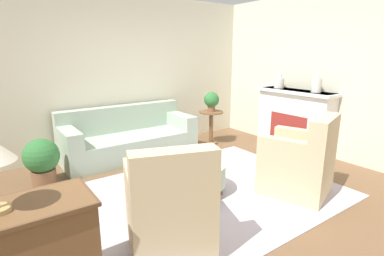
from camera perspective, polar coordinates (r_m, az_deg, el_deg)
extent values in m
plane|color=brown|center=(4.00, 2.88, -12.40)|extent=(16.00, 16.00, 0.00)
cube|color=beige|center=(5.75, -12.70, 10.01)|extent=(8.86, 0.12, 2.80)
cube|color=beige|center=(5.67, 25.21, 8.95)|extent=(0.12, 9.25, 2.80)
cube|color=#BCB2C1|center=(4.00, 2.88, -12.33)|extent=(3.32, 2.53, 0.01)
cube|color=#9EB29E|center=(5.35, -11.61, -3.33)|extent=(2.27, 0.91, 0.40)
cube|color=#9EB29E|center=(5.56, -13.32, 1.83)|extent=(2.27, 0.20, 0.46)
cube|color=#9EB29E|center=(4.95, -22.47, -1.66)|extent=(0.24, 0.87, 0.25)
cube|color=#9EB29E|center=(5.71, -2.38, 1.48)|extent=(0.24, 0.87, 0.25)
cube|color=brown|center=(5.04, -9.54, -6.40)|extent=(2.04, 0.05, 0.06)
cube|color=#C6B289|center=(2.96, -4.58, -17.64)|extent=(0.94, 0.98, 0.44)
cube|color=#C6B289|center=(2.46, -3.33, -10.86)|extent=(0.75, 0.42, 0.60)
cube|color=#C6B289|center=(2.86, 0.94, -10.01)|extent=(0.38, 0.76, 0.33)
cube|color=#C6B289|center=(2.76, -10.84, -11.26)|extent=(0.38, 0.76, 0.33)
cube|color=brown|center=(3.37, -5.90, -17.20)|extent=(0.63, 0.26, 0.06)
cube|color=#C6B289|center=(4.16, 19.02, -8.60)|extent=(0.94, 0.98, 0.44)
cube|color=#C6B289|center=(3.93, 23.77, -2.33)|extent=(0.75, 0.42, 0.60)
cube|color=#C6B289|center=(4.31, 20.33, -2.48)|extent=(0.38, 0.76, 0.33)
cube|color=#C6B289|center=(3.77, 17.89, -4.59)|extent=(0.38, 0.76, 0.33)
cube|color=brown|center=(4.34, 14.12, -10.02)|extent=(0.63, 0.26, 0.06)
cylinder|color=#9EB29E|center=(3.90, 0.94, -8.77)|extent=(0.74, 0.74, 0.27)
cylinder|color=brown|center=(3.71, 0.17, -13.44)|extent=(0.05, 0.05, 0.12)
cylinder|color=brown|center=(3.96, 5.50, -11.65)|extent=(0.05, 0.05, 0.12)
cylinder|color=brown|center=(4.04, -3.55, -11.03)|extent=(0.05, 0.05, 0.12)
cylinder|color=brown|center=(4.27, 1.57, -9.58)|extent=(0.05, 0.05, 0.12)
cylinder|color=brown|center=(5.91, 3.69, 3.03)|extent=(0.47, 0.47, 0.03)
cylinder|color=brown|center=(5.98, 3.64, -0.06)|extent=(0.08, 0.08, 0.63)
cylinder|color=brown|center=(6.06, 3.60, -2.81)|extent=(0.26, 0.26, 0.03)
cube|color=white|center=(5.85, 18.88, 1.36)|extent=(0.36, 1.42, 1.13)
cube|color=maroon|center=(5.76, 17.75, -0.53)|extent=(0.02, 0.78, 0.62)
cube|color=white|center=(5.75, 19.20, 6.57)|extent=(0.44, 1.52, 0.05)
cylinder|color=silver|center=(5.97, 16.24, 8.22)|extent=(0.18, 0.18, 0.19)
cylinder|color=silver|center=(5.96, 16.33, 9.49)|extent=(0.08, 0.08, 0.07)
cylinder|color=silver|center=(5.52, 22.61, 7.44)|extent=(0.17, 0.17, 0.23)
cylinder|color=silver|center=(5.50, 22.77, 9.09)|extent=(0.07, 0.07, 0.09)
cylinder|color=brown|center=(5.90, 3.71, 3.71)|extent=(0.15, 0.15, 0.11)
sphere|color=#2D6B33|center=(5.86, 3.73, 5.45)|extent=(0.30, 0.30, 0.30)
cylinder|color=brown|center=(4.68, -26.35, -8.36)|extent=(0.32, 0.32, 0.22)
sphere|color=#2D6B33|center=(4.58, -26.78, -4.74)|extent=(0.47, 0.47, 0.47)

